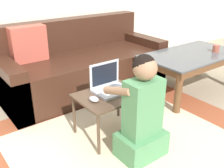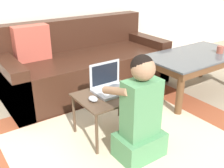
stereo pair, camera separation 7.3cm
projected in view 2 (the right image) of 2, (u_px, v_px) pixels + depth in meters
The scene contains 9 objects.
ground_plane at pixel (121, 129), 2.31m from camera, with size 16.00×16.00×0.00m, color gray.
area_rug at pixel (122, 144), 2.11m from camera, with size 2.29×1.90×0.01m.
couch at pixel (85, 65), 3.02m from camera, with size 1.87×0.80×0.78m.
coffee_table at pixel (194, 60), 2.85m from camera, with size 1.10×0.63×0.45m.
laptop_desk at pixel (109, 99), 2.12m from camera, with size 0.52×0.41×0.37m.
laptop at pixel (110, 87), 2.15m from camera, with size 0.29×0.22×0.23m.
computer_mouse at pixel (93, 99), 1.99m from camera, with size 0.06×0.09×0.04m.
person_seated at pixel (140, 115), 1.84m from camera, with size 0.35×0.40×0.79m.
cup_on_table at pixel (220, 50), 2.85m from camera, with size 0.07×0.07×0.08m.
Camera 2 is at (-1.19, -1.56, 1.29)m, focal length 42.00 mm.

